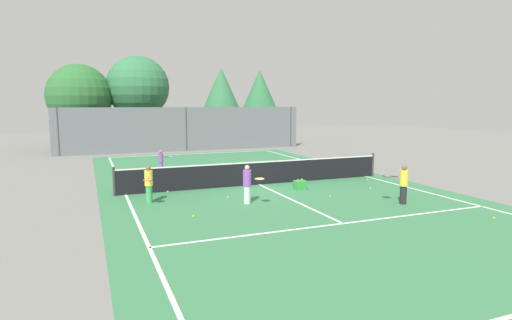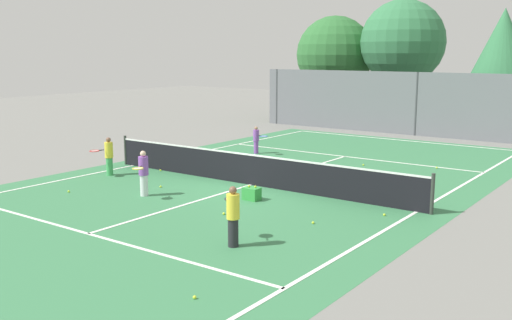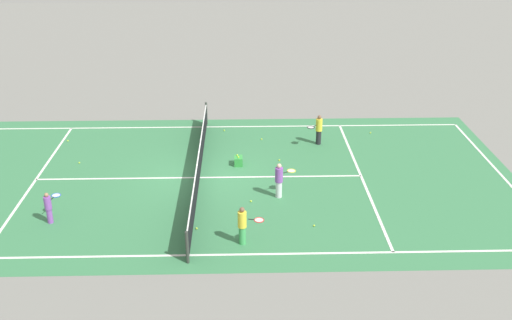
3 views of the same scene
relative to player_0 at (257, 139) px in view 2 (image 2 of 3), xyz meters
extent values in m
plane|color=slate|center=(3.32, -4.87, -0.60)|extent=(80.00, 80.00, 0.00)
cube|color=#387A4C|center=(3.32, -4.87, -0.59)|extent=(13.00, 25.00, 0.00)
cube|color=white|center=(-2.18, -4.87, -0.59)|extent=(0.10, 24.00, 0.01)
cube|color=white|center=(8.82, -4.87, -0.59)|extent=(0.10, 24.00, 0.01)
cube|color=white|center=(3.32, 7.13, -0.59)|extent=(11.00, 0.10, 0.01)
cube|color=white|center=(3.32, -11.27, -0.59)|extent=(11.00, 0.10, 0.01)
cube|color=white|center=(3.32, 1.53, -0.59)|extent=(11.00, 0.10, 0.01)
cube|color=white|center=(3.32, -4.87, -0.59)|extent=(0.10, 12.80, 0.01)
cylinder|color=#333833|center=(-2.58, -4.87, -0.05)|extent=(0.10, 0.10, 1.10)
cylinder|color=#333833|center=(9.22, -4.87, -0.05)|extent=(0.10, 0.10, 1.10)
cube|color=black|center=(3.32, -4.87, -0.12)|extent=(11.80, 0.03, 0.95)
cube|color=white|center=(3.32, -4.87, 0.38)|extent=(11.80, 0.04, 0.05)
cube|color=slate|center=(3.32, 9.13, 1.00)|extent=(18.00, 0.06, 3.20)
cylinder|color=#3F4447|center=(-5.18, 9.13, 1.00)|extent=(0.12, 0.12, 3.20)
cylinder|color=#3F4447|center=(3.32, 9.13, 1.00)|extent=(0.12, 0.12, 3.20)
cylinder|color=brown|center=(6.73, 11.41, 0.89)|extent=(0.46, 0.46, 2.97)
cone|color=#337547|center=(6.73, 11.41, 4.05)|extent=(3.01, 3.01, 3.35)
cylinder|color=brown|center=(-3.82, 13.60, 0.51)|extent=(0.34, 0.34, 2.21)
sphere|color=#2D6B33|center=(-3.82, 13.60, 3.42)|extent=(4.81, 4.81, 4.81)
cylinder|color=brown|center=(0.54, 13.80, 0.86)|extent=(0.35, 0.35, 2.91)
sphere|color=#337547|center=(0.54, 13.80, 4.16)|extent=(4.93, 4.93, 4.93)
cylinder|color=purple|center=(-0.03, 0.01, -0.33)|extent=(0.19, 0.19, 0.53)
cylinder|color=purple|center=(-0.03, 0.01, 0.17)|extent=(0.24, 0.24, 0.46)
sphere|color=#A37556|center=(-0.03, 0.01, 0.47)|extent=(0.14, 0.14, 0.14)
cylinder|color=black|center=(0.23, -0.07, 0.19)|extent=(0.20, 0.09, 0.03)
torus|color=blue|center=(0.47, -0.14, 0.19)|extent=(0.41, 0.41, 0.03)
cylinder|color=silver|center=(0.47, -0.14, 0.19)|extent=(0.34, 0.34, 0.00)
cylinder|color=silver|center=(1.63, -7.89, -0.28)|extent=(0.23, 0.23, 0.63)
cylinder|color=purple|center=(1.63, -7.89, 0.31)|extent=(0.29, 0.29, 0.55)
sphere|color=beige|center=(1.63, -7.89, 0.67)|extent=(0.17, 0.17, 0.17)
cylinder|color=black|center=(1.78, -8.15, 0.34)|extent=(0.13, 0.19, 0.03)
torus|color=yellow|center=(1.90, -8.36, 0.34)|extent=(0.45, 0.45, 0.03)
cylinder|color=silver|center=(1.90, -8.36, 0.34)|extent=(0.38, 0.38, 0.00)
cylinder|color=#232328|center=(6.63, -9.97, -0.28)|extent=(0.23, 0.23, 0.63)
cylinder|color=yellow|center=(6.63, -9.97, 0.31)|extent=(0.29, 0.29, 0.55)
sphere|color=brown|center=(6.63, -9.97, 0.67)|extent=(0.17, 0.17, 0.17)
cylinder|color=black|center=(6.43, -9.75, 0.34)|extent=(0.16, 0.17, 0.03)
torus|color=black|center=(6.26, -9.56, 0.34)|extent=(0.47, 0.47, 0.03)
cylinder|color=silver|center=(6.26, -9.56, 0.34)|extent=(0.39, 0.39, 0.00)
cylinder|color=#3FA559|center=(-1.52, -6.53, -0.29)|extent=(0.23, 0.23, 0.62)
cylinder|color=yellow|center=(-1.52, -6.53, 0.29)|extent=(0.28, 0.28, 0.54)
sphere|color=brown|center=(-1.52, -6.53, 0.64)|extent=(0.17, 0.17, 0.17)
cylinder|color=black|center=(-1.57, -6.82, 0.31)|extent=(0.07, 0.20, 0.03)
torus|color=red|center=(-1.62, -7.07, 0.31)|extent=(0.38, 0.38, 0.03)
cylinder|color=silver|center=(-1.62, -7.07, 0.31)|extent=(0.32, 0.32, 0.00)
cube|color=green|center=(4.49, -6.41, -0.42)|extent=(0.48, 0.34, 0.36)
sphere|color=#CCE533|center=(4.40, -6.41, -0.20)|extent=(0.07, 0.07, 0.07)
sphere|color=#CCE533|center=(4.59, -6.36, -0.20)|extent=(0.07, 0.07, 0.07)
sphere|color=#CCE533|center=(4.84, -8.11, -0.56)|extent=(0.07, 0.07, 0.07)
sphere|color=#CCE533|center=(7.16, -7.45, -0.56)|extent=(0.07, 0.07, 0.07)
sphere|color=#CCE533|center=(8.29, -5.73, -0.56)|extent=(0.07, 0.07, 0.07)
sphere|color=#CCE533|center=(7.21, 1.29, -0.56)|extent=(0.07, 0.07, 0.07)
sphere|color=#CCE533|center=(4.45, -4.69, -0.56)|extent=(0.07, 0.07, 0.07)
sphere|color=#CCE533|center=(-0.61, -5.00, -0.56)|extent=(0.07, 0.07, 0.07)
sphere|color=#CCE533|center=(-0.53, -8.96, -0.56)|extent=(0.07, 0.07, 0.07)
sphere|color=#CCE533|center=(1.26, -6.86, -0.56)|extent=(0.07, 0.07, 0.07)
sphere|color=#CCE533|center=(4.80, 0.20, -0.56)|extent=(0.07, 0.07, 0.07)
sphere|color=#CCE533|center=(7.82, -12.55, -0.56)|extent=(0.07, 0.07, 0.07)
camera|label=1|loc=(-3.44, -21.31, 2.86)|focal=29.57mm
camera|label=2|loc=(14.31, -19.65, 3.61)|focal=41.36mm
camera|label=3|loc=(-18.04, -6.54, 9.85)|focal=42.26mm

